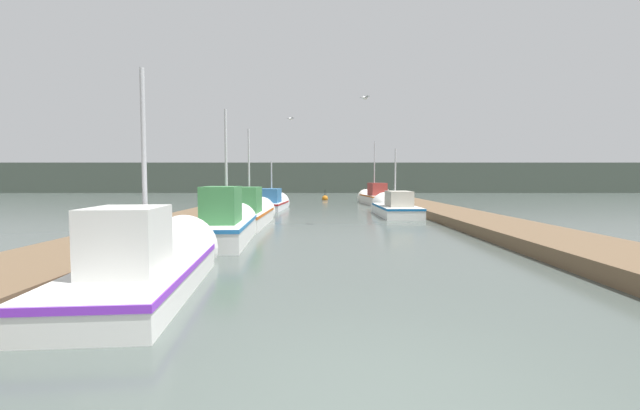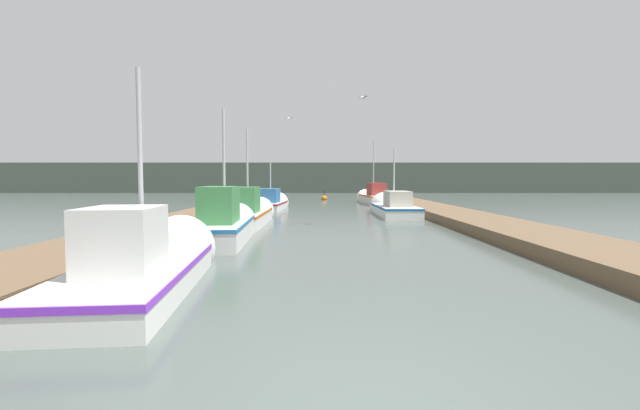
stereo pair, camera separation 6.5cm
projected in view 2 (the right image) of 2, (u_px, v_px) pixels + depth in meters
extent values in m
plane|color=#47514C|center=(375.00, 403.00, 3.59)|extent=(200.00, 200.00, 0.00)
cube|color=brown|center=(204.00, 216.00, 19.57)|extent=(2.57, 40.00, 0.37)
cube|color=brown|center=(459.00, 216.00, 19.52)|extent=(2.57, 40.00, 0.37)
cube|color=#424C42|center=(325.00, 178.00, 64.95)|extent=(120.00, 16.00, 4.05)
cube|color=silver|center=(139.00, 279.00, 6.97)|extent=(2.07, 4.64, 0.49)
cube|color=purple|center=(138.00, 268.00, 6.96)|extent=(2.10, 4.67, 0.10)
cone|color=silver|center=(179.00, 251.00, 9.66)|extent=(1.66, 1.05, 1.58)
cube|color=silver|center=(125.00, 240.00, 6.37)|extent=(1.13, 1.36, 0.98)
cylinder|color=#B2B2B7|center=(142.00, 166.00, 7.19)|extent=(0.08, 0.08, 3.24)
cube|color=silver|center=(225.00, 231.00, 12.73)|extent=(1.66, 4.58, 0.64)
cube|color=#216AAC|center=(225.00, 223.00, 12.71)|extent=(1.69, 4.61, 0.10)
cone|color=silver|center=(238.00, 222.00, 15.44)|extent=(1.39, 1.00, 1.35)
cube|color=#387A42|center=(221.00, 205.00, 12.12)|extent=(1.04, 1.66, 1.03)
cylinder|color=#B2B2B7|center=(226.00, 165.00, 12.94)|extent=(0.08, 0.08, 3.34)
cube|color=silver|center=(248.00, 218.00, 17.38)|extent=(1.51, 5.17, 0.56)
cube|color=#D05815|center=(248.00, 213.00, 17.37)|extent=(1.54, 5.20, 0.10)
cone|color=silver|center=(260.00, 212.00, 20.56)|extent=(1.44, 1.19, 1.44)
cube|color=#387A42|center=(245.00, 200.00, 16.69)|extent=(1.12, 1.67, 1.00)
cylinder|color=#B2B2B7|center=(249.00, 170.00, 17.65)|extent=(0.08, 0.08, 3.37)
cube|color=silver|center=(397.00, 211.00, 21.63)|extent=(1.80, 4.97, 0.54)
cube|color=#105799|center=(397.00, 207.00, 21.61)|extent=(1.83, 5.00, 0.10)
cone|color=silver|center=(387.00, 207.00, 24.60)|extent=(1.68, 1.01, 1.67)
cube|color=#B2AD9E|center=(399.00, 199.00, 20.97)|extent=(1.11, 1.96, 0.75)
cylinder|color=#B2B2B7|center=(396.00, 177.00, 21.89)|extent=(0.08, 0.08, 2.89)
cube|color=silver|center=(272.00, 206.00, 26.15)|extent=(1.85, 4.47, 0.46)
cube|color=maroon|center=(272.00, 203.00, 26.14)|extent=(1.88, 4.50, 0.10)
cone|color=silver|center=(278.00, 203.00, 28.77)|extent=(1.56, 0.97, 1.51)
cube|color=#2D6699|center=(270.00, 196.00, 25.56)|extent=(1.35, 1.86, 0.83)
cylinder|color=#B2B2B7|center=(272.00, 181.00, 26.38)|extent=(0.08, 0.08, 2.51)
cube|color=silver|center=(376.00, 200.00, 31.69)|extent=(1.86, 5.06, 0.69)
cube|color=#C35619|center=(376.00, 196.00, 31.67)|extent=(1.89, 5.09, 0.10)
cone|color=silver|center=(368.00, 198.00, 34.78)|extent=(1.47, 1.37, 1.36)
cube|color=#99332D|center=(378.00, 189.00, 31.02)|extent=(1.23, 2.01, 0.90)
cylinder|color=#B2B2B7|center=(375.00, 168.00, 31.91)|extent=(0.08, 0.08, 3.97)
cylinder|color=#473523|center=(382.00, 196.00, 34.92)|extent=(0.23, 0.23, 1.00)
cylinder|color=silver|center=(382.00, 189.00, 34.89)|extent=(0.27, 0.27, 0.04)
cylinder|color=#473523|center=(388.00, 197.00, 31.67)|extent=(0.21, 0.21, 1.08)
cylinder|color=silver|center=(388.00, 189.00, 31.64)|extent=(0.24, 0.24, 0.04)
cylinder|color=#473523|center=(258.00, 199.00, 27.16)|extent=(0.27, 0.27, 1.25)
cylinder|color=silver|center=(258.00, 188.00, 27.12)|extent=(0.31, 0.31, 0.04)
sphere|color=#BF6513|center=(326.00, 198.00, 37.94)|extent=(0.53, 0.53, 0.53)
cylinder|color=black|center=(326.00, 193.00, 37.90)|extent=(0.06, 0.06, 0.50)
ellipsoid|color=white|center=(365.00, 98.00, 16.76)|extent=(0.31, 0.26, 0.12)
cube|color=gray|center=(367.00, 97.00, 16.64)|extent=(0.23, 0.30, 0.07)
cube|color=gray|center=(363.00, 98.00, 16.88)|extent=(0.23, 0.30, 0.07)
ellipsoid|color=white|center=(291.00, 119.00, 23.06)|extent=(0.29, 0.30, 0.12)
cube|color=gray|center=(293.00, 118.00, 22.97)|extent=(0.28, 0.27, 0.07)
cube|color=gray|center=(289.00, 119.00, 23.16)|extent=(0.28, 0.27, 0.07)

